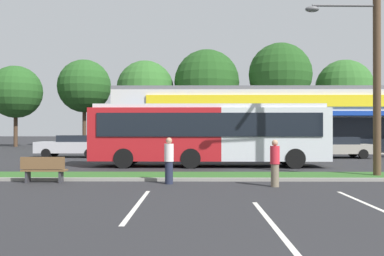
{
  "coord_description": "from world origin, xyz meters",
  "views": [
    {
      "loc": [
        -1.82,
        -2.96,
        1.93
      ],
      "look_at": [
        -1.98,
        18.1,
        2.02
      ],
      "focal_mm": 39.18,
      "sensor_mm": 36.0,
      "label": 1
    }
  ],
  "objects_px": {
    "car_3": "(72,146)",
    "pedestrian_near_bench": "(169,161)",
    "utility_pole": "(373,50)",
    "bus_stop_bench": "(44,169)",
    "car_1": "(338,147)",
    "pedestrian_by_pole": "(275,163)",
    "city_bus": "(209,133)"
  },
  "relations": [
    {
      "from": "car_3",
      "to": "pedestrian_near_bench",
      "type": "bearing_deg",
      "value": 118.15
    },
    {
      "from": "car_3",
      "to": "pedestrian_near_bench",
      "type": "distance_m",
      "value": 16.37
    },
    {
      "from": "utility_pole",
      "to": "bus_stop_bench",
      "type": "bearing_deg",
      "value": -172.89
    },
    {
      "from": "pedestrian_near_bench",
      "to": "bus_stop_bench",
      "type": "bearing_deg",
      "value": 157.03
    },
    {
      "from": "car_1",
      "to": "pedestrian_by_pole",
      "type": "bearing_deg",
      "value": 64.0
    },
    {
      "from": "city_bus",
      "to": "car_3",
      "type": "height_order",
      "value": "city_bus"
    },
    {
      "from": "utility_pole",
      "to": "pedestrian_by_pole",
      "type": "xyz_separation_m",
      "value": [
        -4.41,
        -2.55,
        -4.33
      ]
    },
    {
      "from": "city_bus",
      "to": "pedestrian_by_pole",
      "type": "bearing_deg",
      "value": -75.03
    },
    {
      "from": "city_bus",
      "to": "utility_pole",
      "type": "bearing_deg",
      "value": -38.85
    },
    {
      "from": "utility_pole",
      "to": "car_1",
      "type": "xyz_separation_m",
      "value": [
        2.68,
        11.99,
        -4.38
      ]
    },
    {
      "from": "utility_pole",
      "to": "pedestrian_by_pole",
      "type": "relative_size",
      "value": 6.0
    },
    {
      "from": "utility_pole",
      "to": "car_1",
      "type": "bearing_deg",
      "value": 77.41
    },
    {
      "from": "pedestrian_near_bench",
      "to": "utility_pole",
      "type": "bearing_deg",
      "value": -6.74
    },
    {
      "from": "city_bus",
      "to": "car_1",
      "type": "bearing_deg",
      "value": 37.16
    },
    {
      "from": "utility_pole",
      "to": "pedestrian_near_bench",
      "type": "distance_m",
      "value": 9.31
    },
    {
      "from": "car_1",
      "to": "pedestrian_near_bench",
      "type": "bearing_deg",
      "value": 52.21
    },
    {
      "from": "car_1",
      "to": "pedestrian_by_pole",
      "type": "relative_size",
      "value": 2.87
    },
    {
      "from": "utility_pole",
      "to": "bus_stop_bench",
      "type": "distance_m",
      "value": 13.54
    },
    {
      "from": "utility_pole",
      "to": "car_3",
      "type": "bearing_deg",
      "value": 141.4
    },
    {
      "from": "utility_pole",
      "to": "bus_stop_bench",
      "type": "height_order",
      "value": "utility_pole"
    },
    {
      "from": "city_bus",
      "to": "pedestrian_near_bench",
      "type": "height_order",
      "value": "city_bus"
    },
    {
      "from": "car_1",
      "to": "pedestrian_near_bench",
      "type": "relative_size",
      "value": 2.77
    },
    {
      "from": "pedestrian_near_bench",
      "to": "car_3",
      "type": "bearing_deg",
      "value": 98.52
    },
    {
      "from": "utility_pole",
      "to": "pedestrian_near_bench",
      "type": "bearing_deg",
      "value": -167.11
    },
    {
      "from": "utility_pole",
      "to": "pedestrian_near_bench",
      "type": "xyz_separation_m",
      "value": [
        -8.05,
        -1.84,
        -4.3
      ]
    },
    {
      "from": "bus_stop_bench",
      "to": "pedestrian_by_pole",
      "type": "height_order",
      "value": "pedestrian_by_pole"
    },
    {
      "from": "utility_pole",
      "to": "city_bus",
      "type": "xyz_separation_m",
      "value": [
        -6.4,
        5.3,
        -3.36
      ]
    },
    {
      "from": "utility_pole",
      "to": "car_3",
      "type": "relative_size",
      "value": 2.01
    },
    {
      "from": "bus_stop_bench",
      "to": "car_1",
      "type": "relative_size",
      "value": 0.35
    },
    {
      "from": "bus_stop_bench",
      "to": "car_1",
      "type": "distance_m",
      "value": 20.45
    },
    {
      "from": "pedestrian_near_bench",
      "to": "city_bus",
      "type": "bearing_deg",
      "value": 57.36
    },
    {
      "from": "bus_stop_bench",
      "to": "car_3",
      "type": "xyz_separation_m",
      "value": [
        -3.15,
        14.17,
        0.3
      ]
    }
  ]
}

